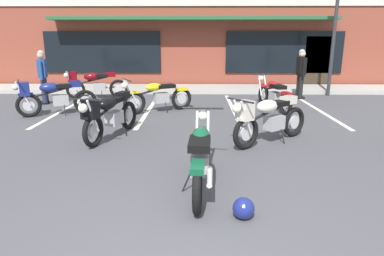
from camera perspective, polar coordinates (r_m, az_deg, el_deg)
name	(u,v)px	position (r m, az deg, el deg)	size (l,w,h in m)	color
ground_plane	(188,152)	(6.31, -0.75, -4.07)	(80.00, 80.00, 0.00)	#47474C
sidewalk_kerb	(193,89)	(13.62, 0.12, 6.60)	(22.00, 1.80, 0.14)	#A8A59E
brick_storefront_building	(194,43)	(17.16, 0.30, 14.10)	(18.93, 6.25, 3.58)	brown
painted_stall_lines	(191,109)	(10.09, -0.14, 3.23)	(7.58, 4.80, 0.01)	silver
motorcycle_foreground_classic	(200,156)	(4.73, 1.42, -4.72)	(0.66, 2.11, 0.98)	black
motorcycle_black_cruiser	(109,114)	(7.22, -13.75, 2.31)	(0.93, 2.05, 0.98)	black
motorcycle_silver_naked	(274,94)	(10.15, 13.58, 5.52)	(0.87, 2.08, 0.98)	black
motorcycle_blue_standard	(52,96)	(9.93, -22.38, 5.00)	(1.95, 1.19, 0.98)	black
motorcycle_green_cafe_racer	(158,96)	(9.64, -5.75, 5.39)	(1.90, 1.29, 0.98)	black
motorcycle_orange_scrambler	(94,83)	(12.24, -16.21, 7.22)	(2.09, 0.84, 0.98)	black
motorcycle_cream_vintage	(268,118)	(6.84, 12.65, 1.69)	(1.78, 1.49, 0.98)	black
person_in_black_shirt	(301,71)	(12.27, 17.82, 9.11)	(0.30, 0.61, 1.68)	black
person_in_shorts_foreground	(43,74)	(11.72, -23.78, 8.32)	(0.34, 0.61, 1.68)	black
helmet_on_pavement	(243,208)	(4.11, 8.64, -13.17)	(0.26, 0.26, 0.26)	navy
parking_lot_lamp_post	(339,4)	(13.21, 23.39, 18.59)	(0.24, 0.76, 4.86)	#2D2D33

